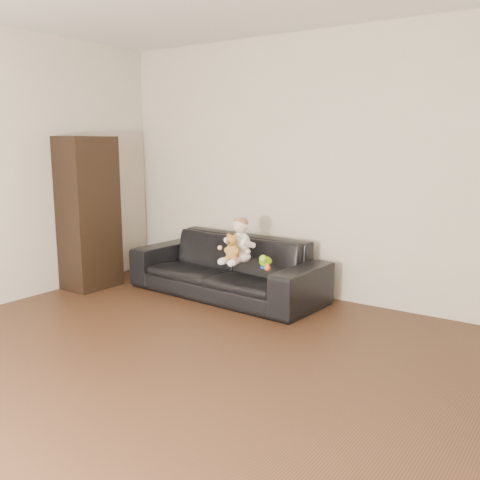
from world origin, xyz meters
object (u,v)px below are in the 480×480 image
Objects in this scene: cabinet at (89,213)px; toy_rattle at (267,268)px; sofa at (226,266)px; baby at (239,243)px; teddy_bear at (232,248)px; toy_blue_disc at (265,267)px; toy_green at (266,261)px.

cabinet reaches higher than toy_rattle.
sofa is 35.38× the size of toy_rattle.
teddy_bear is at bearing -90.63° from baby.
toy_rattle is at bearing 10.11° from cabinet.
teddy_bear reaches higher than toy_blue_disc.
sofa is 21.56× the size of toy_blue_disc.
teddy_bear is (1.64, 0.32, -0.24)m from cabinet.
sofa is at bearing 164.49° from toy_blue_disc.
cabinet is 1.70m from baby.
teddy_bear reaches higher than toy_rattle.
cabinet is 2.10m from toy_rattle.
teddy_bear is (0.01, -0.14, -0.02)m from baby.
cabinet is 6.37× the size of teddy_bear.
baby is at bearing -21.18° from sofa.
baby is 1.75× the size of teddy_bear.
baby is at bearing 90.80° from teddy_bear.
toy_rattle reaches higher than toy_blue_disc.
cabinet is (-1.39, -0.57, 0.50)m from sofa.
cabinet reaches higher than toy_blue_disc.
cabinet reaches higher than teddy_bear.
toy_blue_disc is (1.96, 0.41, -0.40)m from cabinet.
teddy_bear is at bearing 178.39° from toy_rattle.
teddy_bear is at bearing 12.58° from cabinet.
teddy_bear is (0.25, -0.25, 0.27)m from sofa.
toy_green reaches higher than toy_rattle.
baby is 7.59× the size of toy_rattle.
toy_blue_disc is (0.33, -0.05, -0.19)m from baby.
toy_rattle is at bearing -5.02° from teddy_bear.
sofa is 0.60m from toy_blue_disc.
baby reaches higher than teddy_bear.
sofa is 4.66× the size of baby.
cabinet is at bearing -171.31° from toy_rattle.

